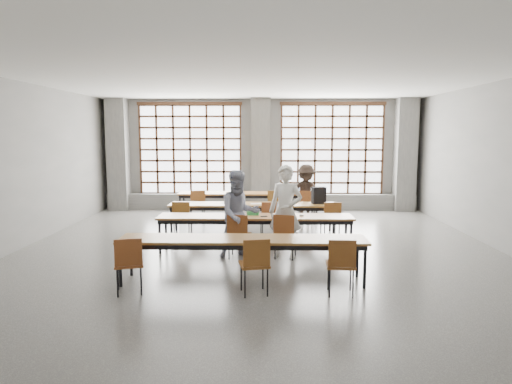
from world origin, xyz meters
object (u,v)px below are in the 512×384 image
chair_near_right (341,261)px  red_pouch (129,261)px  desk_row_b (252,206)px  student_male (286,212)px  chair_back_right (306,203)px  chair_back_left (197,202)px  backpack (319,195)px  desk_row_a (249,195)px  green_box (253,213)px  chair_near_mid (255,260)px  chair_front_right (285,232)px  chair_mid_centre (270,216)px  mouse (302,215)px  plastic_bag (280,188)px  phone (264,216)px  student_female (239,214)px  laptop_front (283,212)px  laptop_back (295,190)px  desk_row_c (255,219)px  chair_mid_right (331,216)px  chair_front_left (239,231)px  student_back (306,193)px  chair_back_mid (276,203)px  desk_row_d (243,242)px  chair_mid_left (182,216)px

chair_near_right → red_pouch: bearing=178.6°
desk_row_b → student_male: (0.70, -2.14, 0.24)m
chair_back_right → red_pouch: size_ratio=4.40×
chair_back_left → backpack: backpack is taller
desk_row_a → green_box: 3.62m
chair_near_mid → chair_front_right: bearing=75.4°
chair_mid_centre → mouse: 1.23m
desk_row_b → plastic_bag: plastic_bag is taller
chair_front_right → chair_back_right: bearing=78.9°
chair_back_left → chair_near_right: size_ratio=1.00×
chair_near_mid → chair_mid_centre: bearing=86.1°
student_male → phone: (-0.42, 0.40, -0.17)m
chair_front_right → student_female: bearing=171.8°
laptop_front → laptop_back: 3.73m
chair_near_right → student_male: student_male is taller
desk_row_a → desk_row_b: (0.17, -2.06, 0.00)m
desk_row_c → chair_near_mid: chair_near_mid is taller
chair_mid_right → student_female: bearing=-143.1°
chair_near_mid → red_pouch: 1.92m
chair_front_left → red_pouch: (-1.55, -1.94, -0.04)m
chair_back_right → chair_mid_centre: (-1.01, -2.06, 0.00)m
green_box → backpack: backpack is taller
desk_row_a → backpack: 2.69m
laptop_front → plastic_bag: plastic_bag is taller
chair_mid_right → student_back: 2.23m
chair_back_left → chair_back_mid: same height
student_female → laptop_back: bearing=53.0°
desk_row_d → chair_near_mid: chair_near_mid is taller
desk_row_c → chair_near_right: (1.33, -2.65, -0.13)m
chair_mid_left → laptop_front: size_ratio=1.94×
plastic_bag → red_pouch: 6.80m
chair_mid_right → phone: 1.90m
desk_row_c → student_back: (1.32, 3.20, 0.12)m
desk_row_d → red_pouch: size_ratio=20.00×
chair_back_mid → student_female: bearing=-102.6°
desk_row_d → chair_back_right: (1.47, 5.09, -0.13)m
desk_row_b → desk_row_c: 1.64m
chair_back_left → chair_near_mid: (1.71, -5.72, 0.00)m
chair_mid_centre → red_pouch: chair_mid_centre is taller
mouse → desk_row_d: bearing=-119.0°
chair_back_right → student_male: (-0.71, -3.57, 0.37)m
desk_row_d → student_female: student_female is taller
chair_mid_centre → chair_front_right: same height
chair_back_right → red_pouch: (-3.17, -5.64, -0.04)m
desk_row_c → red_pouch: 3.18m
desk_row_b → chair_back_right: size_ratio=4.55×
chair_mid_left → phone: bearing=-30.4°
chair_mid_centre → chair_mid_right: 1.40m
chair_mid_left → chair_mid_right: 3.41m
chair_back_mid → student_back: size_ratio=0.56×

